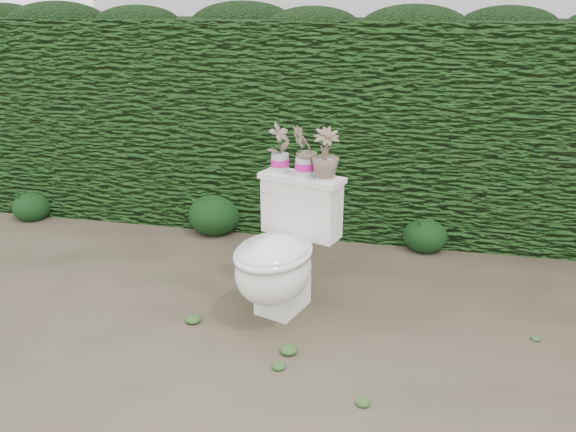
% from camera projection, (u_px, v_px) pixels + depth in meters
% --- Properties ---
extents(ground, '(60.00, 60.00, 0.00)m').
position_uv_depth(ground, '(273.00, 309.00, 3.36)').
color(ground, brown).
rests_on(ground, ground).
extents(hedge, '(8.00, 1.00, 1.60)m').
position_uv_depth(hedge, '(318.00, 124.00, 4.53)').
color(hedge, '#26541C').
rests_on(hedge, ground).
extents(toilet, '(0.65, 0.79, 0.78)m').
position_uv_depth(toilet, '(281.00, 256.00, 3.23)').
color(toilet, white).
rests_on(toilet, ground).
extents(potted_plant_left, '(0.16, 0.18, 0.28)m').
position_uv_depth(potted_plant_left, '(280.00, 149.00, 3.30)').
color(potted_plant_left, '#27802F').
rests_on(potted_plant_left, toilet).
extents(potted_plant_center, '(0.19, 0.19, 0.28)m').
position_uv_depth(potted_plant_center, '(305.00, 153.00, 3.22)').
color(potted_plant_center, '#27802F').
rests_on(potted_plant_center, toilet).
extents(potted_plant_right, '(0.20, 0.20, 0.28)m').
position_uv_depth(potted_plant_right, '(326.00, 156.00, 3.15)').
color(potted_plant_right, '#27802F').
rests_on(potted_plant_right, toilet).
extents(liriope_clump_0, '(0.31, 0.31, 0.25)m').
position_uv_depth(liriope_clump_0, '(31.00, 204.00, 4.74)').
color(liriope_clump_0, '#153813').
rests_on(liriope_clump_0, ground).
extents(liriope_clump_1, '(0.42, 0.42, 0.33)m').
position_uv_depth(liriope_clump_1, '(215.00, 211.00, 4.45)').
color(liriope_clump_1, '#153813').
rests_on(liriope_clump_1, ground).
extents(liriope_clump_2, '(0.33, 0.33, 0.26)m').
position_uv_depth(liriope_clump_2, '(425.00, 232.00, 4.15)').
color(liriope_clump_2, '#153813').
rests_on(liriope_clump_2, ground).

